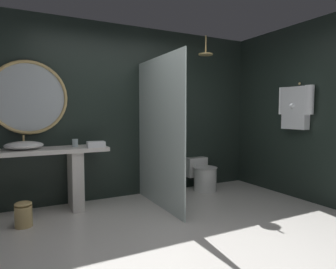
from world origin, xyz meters
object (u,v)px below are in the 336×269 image
(round_wall_mirror, at_px, (29,97))
(rain_shower_head, at_px, (206,53))
(waste_bin, at_px, (23,214))
(vessel_sink, at_px, (24,145))
(folded_hand_towel, at_px, (96,144))
(toilet, at_px, (203,175))
(hanging_bathrobe, at_px, (295,106))
(tumbler_cup, at_px, (75,143))

(round_wall_mirror, relative_size, rain_shower_head, 3.20)
(round_wall_mirror, bearing_deg, waste_bin, -100.93)
(vessel_sink, distance_m, folded_hand_towel, 0.86)
(toilet, bearing_deg, folded_hand_towel, -175.10)
(round_wall_mirror, xyz_separation_m, hanging_bathrobe, (3.49, -1.27, -0.10))
(tumbler_cup, distance_m, rain_shower_head, 2.42)
(tumbler_cup, relative_size, toilet, 0.19)
(vessel_sink, bearing_deg, waste_bin, -95.65)
(hanging_bathrobe, bearing_deg, tumbler_cup, 160.69)
(rain_shower_head, xyz_separation_m, waste_bin, (-2.66, -0.28, -2.08))
(toilet, bearing_deg, rain_shower_head, -109.60)
(toilet, relative_size, folded_hand_towel, 2.51)
(round_wall_mirror, height_order, folded_hand_towel, round_wall_mirror)
(waste_bin, xyz_separation_m, folded_hand_towel, (0.89, 0.23, 0.72))
(vessel_sink, distance_m, hanging_bathrobe, 3.75)
(rain_shower_head, distance_m, folded_hand_towel, 2.23)
(round_wall_mirror, height_order, toilet, round_wall_mirror)
(toilet, bearing_deg, tumbler_cup, -179.83)
(hanging_bathrobe, relative_size, toilet, 1.22)
(round_wall_mirror, bearing_deg, rain_shower_head, -7.38)
(round_wall_mirror, height_order, rain_shower_head, rain_shower_head)
(toilet, xyz_separation_m, waste_bin, (-2.70, -0.39, -0.10))
(rain_shower_head, bearing_deg, toilet, 70.40)
(vessel_sink, relative_size, folded_hand_towel, 2.00)
(tumbler_cup, height_order, waste_bin, tumbler_cup)
(tumbler_cup, distance_m, toilet, 2.15)
(rain_shower_head, height_order, toilet, rain_shower_head)
(hanging_bathrobe, bearing_deg, vessel_sink, 163.66)
(vessel_sink, distance_m, rain_shower_head, 2.95)
(round_wall_mirror, relative_size, waste_bin, 3.31)
(hanging_bathrobe, relative_size, waste_bin, 2.36)
(folded_hand_towel, bearing_deg, toilet, 4.90)
(tumbler_cup, relative_size, hanging_bathrobe, 0.15)
(round_wall_mirror, bearing_deg, folded_hand_towel, -26.41)
(hanging_bathrobe, bearing_deg, round_wall_mirror, 159.99)
(tumbler_cup, relative_size, waste_bin, 0.36)
(hanging_bathrobe, xyz_separation_m, waste_bin, (-3.61, 0.66, -1.24))
(round_wall_mirror, xyz_separation_m, waste_bin, (-0.12, -0.61, -1.34))
(vessel_sink, xyz_separation_m, folded_hand_towel, (0.85, -0.16, -0.01))
(tumbler_cup, bearing_deg, waste_bin, -149.62)
(rain_shower_head, xyz_separation_m, toilet, (0.04, 0.10, -1.99))
(vessel_sink, height_order, rain_shower_head, rain_shower_head)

